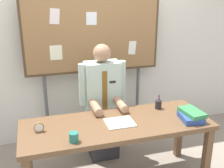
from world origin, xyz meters
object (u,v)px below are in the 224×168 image
book_stack (191,115)px  coffee_mug (74,137)px  desk (117,130)px  pen_holder (158,104)px  person (103,107)px  open_notebook (120,123)px  bulletin_board (93,36)px  desk_clock (39,128)px

book_stack → coffee_mug: (-1.21, -0.08, -0.01)m
desk → pen_holder: (0.54, 0.20, 0.13)m
book_stack → person: bearing=136.2°
desk → book_stack: 0.77m
desk → person: (0.00, 0.56, 0.02)m
desk → open_notebook: (0.02, -0.02, 0.09)m
person → book_stack: person is taller
desk → bulletin_board: size_ratio=0.98×
book_stack → open_notebook: size_ratio=1.06×
desk → open_notebook: 0.10m
desk_clock → pen_holder: (1.29, 0.17, 0.01)m
coffee_mug → bulletin_board: bearing=69.2°
desk → book_stack: (0.74, -0.15, 0.13)m
bulletin_board → open_notebook: bearing=-88.6°
person → book_stack: bearing=-43.8°
open_notebook → coffee_mug: (-0.49, -0.22, 0.04)m
book_stack → bulletin_board: bearing=122.9°
open_notebook → desk_clock: bearing=176.4°
open_notebook → pen_holder: size_ratio=1.73×
open_notebook → pen_holder: pen_holder is taller
book_stack → coffee_mug: 1.21m
book_stack → coffee_mug: bearing=-176.0°
coffee_mug → desk_clock: bearing=136.8°
desk → desk_clock: 0.76m
book_stack → desk_clock: bearing=173.1°
open_notebook → book_stack: bearing=-10.4°
person → desk_clock: 0.92m
bulletin_board → open_notebook: (0.02, -1.01, -0.69)m
desk → open_notebook: size_ratio=6.81×
desk → coffee_mug: bearing=-153.1°
book_stack → pen_holder: pen_holder is taller
book_stack → coffee_mug: size_ratio=3.36×
person → bulletin_board: size_ratio=0.73×
person → open_notebook: 0.58m
desk → desk_clock: size_ratio=19.71×
desk → desk_clock: desk_clock is taller
book_stack → desk_clock: (-1.49, 0.18, -0.01)m
bulletin_board → open_notebook: bulletin_board is taller
desk_clock → coffee_mug: desk_clock is taller
desk_clock → pen_holder: bearing=7.4°
desk → coffee_mug: (-0.47, -0.24, 0.13)m
person → desk_clock: bearing=-144.8°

